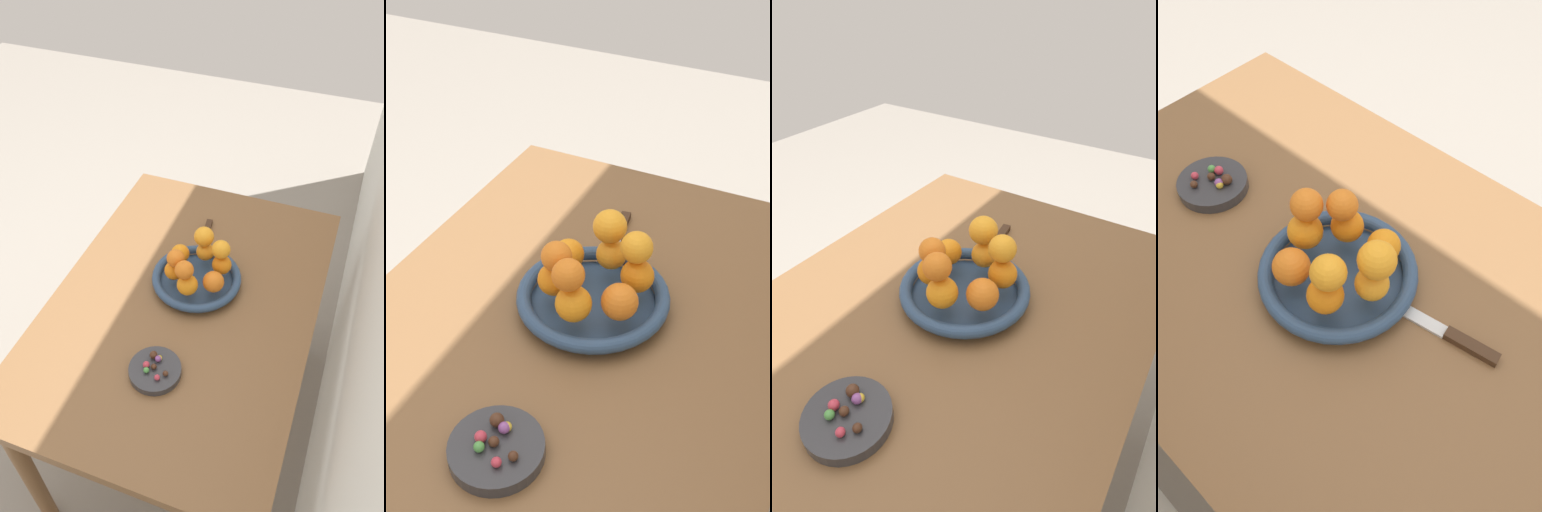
# 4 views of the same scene
# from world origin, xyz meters

# --- Properties ---
(ground_plane) EXTENTS (6.00, 6.00, 0.00)m
(ground_plane) POSITION_xyz_m (0.00, 0.00, 0.00)
(ground_plane) COLOR gray
(dining_table) EXTENTS (1.10, 0.76, 0.74)m
(dining_table) POSITION_xyz_m (0.00, 0.00, 0.65)
(dining_table) COLOR brown
(dining_table) RESTS_ON ground_plane
(fruit_bowl) EXTENTS (0.27, 0.27, 0.04)m
(fruit_bowl) POSITION_xyz_m (-0.08, 0.01, 0.76)
(fruit_bowl) COLOR navy
(fruit_bowl) RESTS_ON dining_table
(candy_dish) EXTENTS (0.14, 0.14, 0.02)m
(candy_dish) POSITION_xyz_m (0.26, 0.02, 0.75)
(candy_dish) COLOR #333338
(candy_dish) RESTS_ON dining_table
(orange_0) EXTENTS (0.06, 0.06, 0.06)m
(orange_0) POSITION_xyz_m (0.00, 0.01, 0.81)
(orange_0) COLOR orange
(orange_0) RESTS_ON fruit_bowl
(orange_1) EXTENTS (0.06, 0.06, 0.06)m
(orange_1) POSITION_xyz_m (-0.04, 0.08, 0.81)
(orange_1) COLOR orange
(orange_1) RESTS_ON fruit_bowl
(orange_2) EXTENTS (0.06, 0.06, 0.06)m
(orange_2) POSITION_xyz_m (-0.11, 0.08, 0.81)
(orange_2) COLOR orange
(orange_2) RESTS_ON fruit_bowl
(orange_3) EXTENTS (0.06, 0.06, 0.06)m
(orange_3) POSITION_xyz_m (-0.15, 0.01, 0.81)
(orange_3) COLOR orange
(orange_3) RESTS_ON fruit_bowl
(orange_4) EXTENTS (0.06, 0.06, 0.06)m
(orange_4) POSITION_xyz_m (-0.12, -0.06, 0.81)
(orange_4) COLOR orange
(orange_4) RESTS_ON fruit_bowl
(orange_5) EXTENTS (0.06, 0.06, 0.06)m
(orange_5) POSITION_xyz_m (-0.04, -0.05, 0.81)
(orange_5) COLOR orange
(orange_5) RESTS_ON fruit_bowl
(orange_6) EXTENTS (0.06, 0.06, 0.06)m
(orange_6) POSITION_xyz_m (-0.12, 0.07, 0.87)
(orange_6) COLOR orange
(orange_6) RESTS_ON orange_2
(orange_7) EXTENTS (0.05, 0.05, 0.05)m
(orange_7) POSITION_xyz_m (-0.04, -0.04, 0.86)
(orange_7) COLOR orange
(orange_7) RESTS_ON orange_5
(orange_8) EXTENTS (0.06, 0.06, 0.06)m
(orange_8) POSITION_xyz_m (-0.15, 0.01, 0.87)
(orange_8) COLOR orange
(orange_8) RESTS_ON orange_3
(orange_9) EXTENTS (0.05, 0.05, 0.05)m
(orange_9) POSITION_xyz_m (0.00, 0.00, 0.87)
(orange_9) COLOR orange
(orange_9) RESTS_ON orange_0
(candy_ball_0) EXTENTS (0.01, 0.01, 0.01)m
(candy_ball_0) POSITION_xyz_m (0.27, 0.05, 0.77)
(candy_ball_0) COLOR #472819
(candy_ball_0) RESTS_ON candy_dish
(candy_ball_1) EXTENTS (0.02, 0.02, 0.02)m
(candy_ball_1) POSITION_xyz_m (0.28, -0.00, 0.77)
(candy_ball_1) COLOR #4C9947
(candy_ball_1) RESTS_ON candy_dish
(candy_ball_2) EXTENTS (0.01, 0.01, 0.01)m
(candy_ball_2) POSITION_xyz_m (0.29, 0.03, 0.77)
(candy_ball_2) COLOR #C6384C
(candy_ball_2) RESTS_ON candy_dish
(candy_ball_3) EXTENTS (0.02, 0.02, 0.02)m
(candy_ball_3) POSITION_xyz_m (0.23, 0.00, 0.77)
(candy_ball_3) COLOR #472819
(candy_ball_3) RESTS_ON candy_dish
(candy_ball_4) EXTENTS (0.02, 0.02, 0.02)m
(candy_ball_4) POSITION_xyz_m (0.23, 0.02, 0.77)
(candy_ball_4) COLOR #8C4C99
(candy_ball_4) RESTS_ON candy_dish
(candy_ball_5) EXTENTS (0.02, 0.02, 0.02)m
(candy_ball_5) POSITION_xyz_m (0.26, 0.01, 0.77)
(candy_ball_5) COLOR #472819
(candy_ball_5) RESTS_ON candy_dish
(candy_ball_6) EXTENTS (0.01, 0.01, 0.01)m
(candy_ball_6) POSITION_xyz_m (0.23, 0.02, 0.77)
(candy_ball_6) COLOR gold
(candy_ball_6) RESTS_ON candy_dish
(candy_ball_7) EXTENTS (0.02, 0.02, 0.02)m
(candy_ball_7) POSITION_xyz_m (0.26, -0.01, 0.77)
(candy_ball_7) COLOR #C6384C
(candy_ball_7) RESTS_ON candy_dish
(knife) EXTENTS (0.26, 0.06, 0.01)m
(knife) POSITION_xyz_m (-0.26, -0.03, 0.75)
(knife) COLOR #3F2819
(knife) RESTS_ON dining_table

